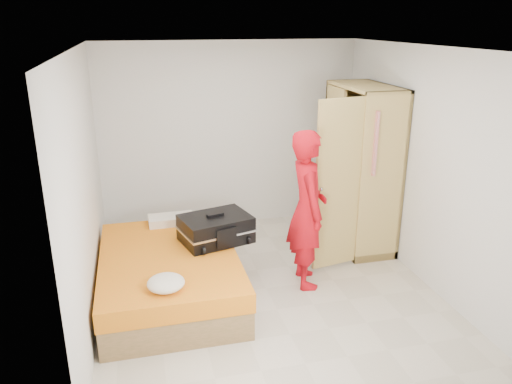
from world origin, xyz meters
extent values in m
plane|color=beige|center=(0.00, 0.00, 0.00)|extent=(4.00, 4.00, 0.00)
plane|color=white|center=(0.00, 0.00, 2.60)|extent=(4.00, 4.00, 0.00)
cube|color=white|center=(0.00, 2.00, 1.30)|extent=(3.60, 0.02, 2.60)
cube|color=white|center=(0.00, -2.00, 1.30)|extent=(3.60, 0.02, 2.60)
cube|color=white|center=(-1.80, 0.00, 1.30)|extent=(0.02, 4.00, 2.60)
cube|color=white|center=(1.80, 0.00, 1.30)|extent=(0.02, 4.00, 2.60)
cube|color=#A07449|center=(-1.05, 0.09, 0.15)|extent=(1.40, 2.00, 0.30)
cube|color=orange|center=(-1.05, 0.09, 0.40)|extent=(1.42, 2.02, 0.20)
cube|color=tan|center=(1.77, 0.90, 1.05)|extent=(0.04, 1.20, 2.10)
cube|color=tan|center=(1.50, 0.32, 1.05)|extent=(0.58, 0.04, 2.10)
cube|color=tan|center=(1.50, 1.48, 1.05)|extent=(0.58, 0.04, 2.10)
cube|color=tan|center=(1.50, 0.90, 2.08)|extent=(0.58, 1.20, 0.04)
cube|color=#9F7D44|center=(1.50, 0.90, 0.05)|extent=(0.58, 1.20, 0.10)
cube|color=tan|center=(1.23, 1.20, 1.05)|extent=(0.04, 0.59, 2.00)
cube|color=tan|center=(0.92, 0.28, 1.05)|extent=(0.59, 0.15, 2.00)
cylinder|color=#B2B2B7|center=(1.50, 0.90, 1.92)|extent=(0.02, 1.10, 0.02)
imported|color=red|center=(0.47, 0.05, 0.89)|extent=(0.49, 0.69, 1.77)
cube|color=black|center=(-0.50, 0.32, 0.65)|extent=(0.85, 0.70, 0.29)
cube|color=black|center=(-0.50, 0.32, 0.81)|extent=(0.20, 0.10, 0.03)
ellipsoid|color=silver|center=(-1.12, -0.63, 0.57)|extent=(0.35, 0.35, 0.13)
cube|color=silver|center=(-0.95, 0.94, 0.55)|extent=(0.55, 0.29, 0.10)
camera|label=1|loc=(-1.29, -4.76, 2.85)|focal=35.00mm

